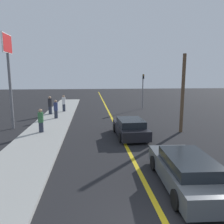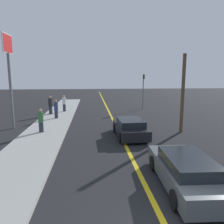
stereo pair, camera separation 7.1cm
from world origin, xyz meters
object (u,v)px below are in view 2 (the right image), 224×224
pedestrian_near_curb (41,121)px  utility_pole (183,94)px  pedestrian_by_sign (64,103)px  pedestrian_far_standing (50,105)px  roadside_sign (8,60)px  traffic_light (143,88)px  car_ahead_center (130,128)px  pedestrian_mid_group (56,109)px  car_near_right_lane (185,171)px

pedestrian_near_curb → utility_pole: utility_pole is taller
pedestrian_by_sign → utility_pole: size_ratio=0.32×
pedestrian_by_sign → utility_pole: bearing=-44.3°
utility_pole → pedestrian_far_standing: bearing=144.6°
pedestrian_by_sign → roadside_sign: bearing=-114.1°
pedestrian_by_sign → roadside_sign: roadside_sign is taller
pedestrian_far_standing → traffic_light: size_ratio=0.44×
car_ahead_center → pedestrian_mid_group: size_ratio=2.42×
car_ahead_center → utility_pole: (3.89, 0.82, 2.18)m
traffic_light → pedestrian_near_curb: bearing=-132.2°
car_ahead_center → traffic_light: size_ratio=0.98×
traffic_light → utility_pole: size_ratio=0.75×
pedestrian_by_sign → traffic_light: size_ratio=0.43×
pedestrian_mid_group → pedestrian_far_standing: bearing=112.3°
pedestrian_near_curb → traffic_light: size_ratio=0.39×
car_near_right_lane → pedestrian_mid_group: (-6.65, 12.95, 0.39)m
car_ahead_center → pedestrian_mid_group: bearing=131.3°
pedestrian_mid_group → traffic_light: (9.55, 5.86, 1.56)m
pedestrian_near_curb → roadside_sign: roadside_sign is taller
pedestrian_far_standing → roadside_sign: roadside_sign is taller
car_near_right_lane → roadside_sign: size_ratio=0.66×
pedestrian_near_curb → pedestrian_far_standing: pedestrian_far_standing is taller
car_ahead_center → pedestrian_mid_group: pedestrian_mid_group is taller
car_near_right_lane → pedestrian_near_curb: bearing=133.5°
pedestrian_near_curb → utility_pole: (9.97, -0.38, 1.81)m
car_near_right_lane → utility_pole: bearing=70.8°
car_ahead_center → roadside_sign: roadside_sign is taller
car_near_right_lane → traffic_light: bearing=83.8°
traffic_light → utility_pole: utility_pole is taller
car_near_right_lane → roadside_sign: roadside_sign is taller
traffic_light → utility_pole: bearing=-89.3°
car_ahead_center → utility_pole: size_ratio=0.74×
car_near_right_lane → pedestrian_mid_group: bearing=119.8°
pedestrian_mid_group → utility_pole: utility_pole is taller
pedestrian_far_standing → utility_pole: bearing=-35.4°
pedestrian_near_curb → pedestrian_by_sign: bearing=86.3°
utility_pole → traffic_light: bearing=90.7°
pedestrian_mid_group → pedestrian_far_standing: 2.35m
pedestrian_near_curb → pedestrian_mid_group: 4.98m
pedestrian_by_sign → pedestrian_mid_group: bearing=-94.2°
pedestrian_far_standing → pedestrian_by_sign: 2.04m
pedestrian_mid_group → pedestrian_near_curb: bearing=-93.2°
pedestrian_far_standing → pedestrian_by_sign: bearing=54.8°
pedestrian_mid_group → traffic_light: traffic_light is taller
pedestrian_near_curb → pedestrian_by_sign: pedestrian_by_sign is taller
pedestrian_mid_group → pedestrian_by_sign: 3.85m
pedestrian_far_standing → pedestrian_by_sign: size_ratio=1.03×
car_ahead_center → car_near_right_lane: bearing=-84.9°
pedestrian_near_curb → pedestrian_far_standing: 7.16m
utility_pole → car_near_right_lane: bearing=-111.8°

